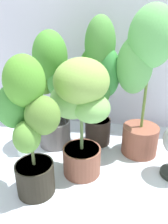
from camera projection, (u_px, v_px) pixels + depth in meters
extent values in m
plane|color=silver|center=(83.00, 183.00, 1.32)|extent=(8.00, 8.00, 0.00)
cube|color=silver|center=(100.00, 9.00, 1.70)|extent=(3.20, 0.01, 2.00)
cylinder|color=#2F241D|center=(98.00, 131.00, 1.72)|extent=(0.20, 0.20, 0.21)
cylinder|color=#49371B|center=(98.00, 120.00, 1.69)|extent=(0.18, 0.18, 0.02)
cylinder|color=#5E7F47|center=(99.00, 79.00, 1.55)|extent=(0.02, 0.02, 0.64)
ellipsoid|color=#4E903E|center=(100.00, 44.00, 1.46)|extent=(0.26, 0.25, 0.37)
ellipsoid|color=#417B2D|center=(91.00, 68.00, 1.55)|extent=(0.18, 0.18, 0.28)
ellipsoid|color=#398A3F|center=(108.00, 73.00, 1.51)|extent=(0.23, 0.24, 0.35)
ellipsoid|color=#397D32|center=(99.00, 91.00, 1.52)|extent=(0.21, 0.22, 0.24)
cylinder|color=brown|center=(82.00, 160.00, 1.39)|extent=(0.24, 0.24, 0.18)
cylinder|color=#3D3525|center=(82.00, 149.00, 1.35)|extent=(0.22, 0.22, 0.02)
cylinder|color=#627F48|center=(82.00, 112.00, 1.25)|extent=(0.02, 0.02, 0.49)
ellipsoid|color=#85AC4E|center=(81.00, 81.00, 1.17)|extent=(0.40, 0.39, 0.26)
ellipsoid|color=#7DB45F|center=(71.00, 101.00, 1.26)|extent=(0.33, 0.31, 0.21)
ellipsoid|color=#7BB75D|center=(92.00, 108.00, 1.21)|extent=(0.30, 0.30, 0.17)
cylinder|color=gray|center=(55.00, 132.00, 1.70)|extent=(0.25, 0.25, 0.21)
cylinder|color=#3A2F1D|center=(54.00, 121.00, 1.66)|extent=(0.23, 0.23, 0.02)
cylinder|color=olive|center=(52.00, 86.00, 1.55)|extent=(0.03, 0.03, 0.55)
ellipsoid|color=#468D30|center=(50.00, 56.00, 1.46)|extent=(0.27, 0.30, 0.35)
ellipsoid|color=#50862A|center=(44.00, 76.00, 1.55)|extent=(0.26, 0.27, 0.28)
ellipsoid|color=#448D39|center=(60.00, 81.00, 1.50)|extent=(0.22, 0.24, 0.28)
cylinder|color=#29251C|center=(36.00, 178.00, 1.23)|extent=(0.22, 0.22, 0.19)
cylinder|color=#423423|center=(34.00, 165.00, 1.19)|extent=(0.20, 0.20, 0.02)
cylinder|color=olive|center=(29.00, 121.00, 1.08)|extent=(0.02, 0.02, 0.54)
ellipsoid|color=#50942E|center=(24.00, 81.00, 1.00)|extent=(0.23, 0.24, 0.25)
ellipsoid|color=#47943D|center=(14.00, 107.00, 1.08)|extent=(0.25, 0.25, 0.23)
ellipsoid|color=#5B8535|center=(43.00, 116.00, 1.03)|extent=(0.20, 0.19, 0.20)
ellipsoid|color=#5D933A|center=(27.00, 137.00, 1.04)|extent=(0.14, 0.15, 0.17)
cylinder|color=brown|center=(140.00, 139.00, 1.59)|extent=(0.26, 0.26, 0.22)
cylinder|color=#3C2C25|center=(141.00, 128.00, 1.55)|extent=(0.24, 0.24, 0.02)
cylinder|color=olive|center=(147.00, 80.00, 1.41)|extent=(0.02, 0.02, 0.70)
ellipsoid|color=#62B45D|center=(152.00, 37.00, 1.30)|extent=(0.33, 0.31, 0.38)
ellipsoid|color=#63B05A|center=(134.00, 66.00, 1.41)|extent=(0.31, 0.32, 0.38)
cylinder|color=white|center=(21.00, 143.00, 1.56)|extent=(0.07, 0.07, 0.20)
cylinder|color=black|center=(19.00, 130.00, 1.52)|extent=(0.04, 0.04, 0.02)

